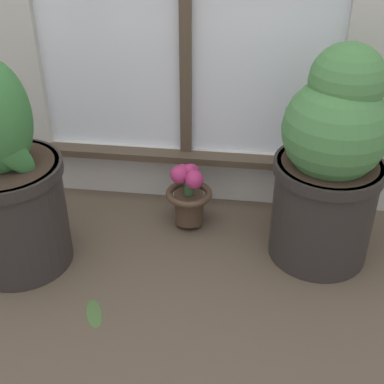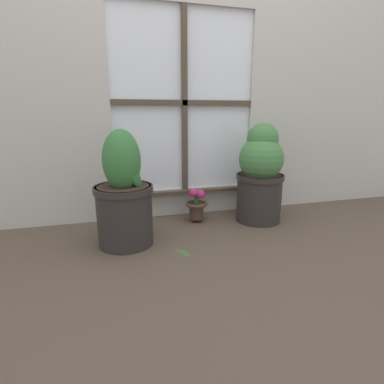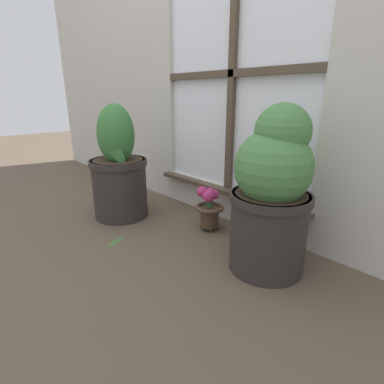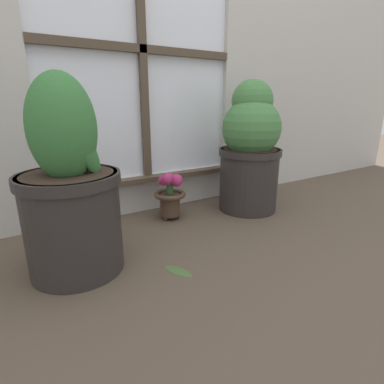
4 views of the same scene
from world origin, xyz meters
name	(u,v)px [view 4 (image 4 of 4)]	position (x,y,z in m)	size (l,w,h in m)	color
ground_plane	(213,255)	(0.00, 0.00, 0.00)	(10.00, 10.00, 0.00)	brown
potted_plant_left	(71,194)	(-0.45, 0.16, 0.27)	(0.32, 0.32, 0.64)	#2D2826
potted_plant_right	(250,149)	(0.45, 0.32, 0.32)	(0.31, 0.31, 0.65)	#2D2826
flower_vase	(170,194)	(0.03, 0.41, 0.13)	(0.15, 0.15, 0.24)	#473323
fallen_leaf	(178,270)	(-0.17, -0.03, 0.00)	(0.08, 0.12, 0.01)	#476633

